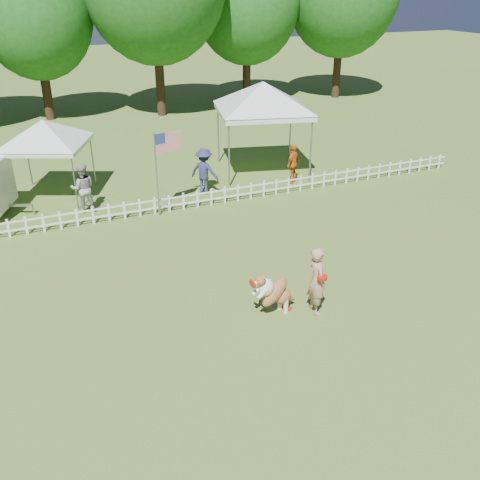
% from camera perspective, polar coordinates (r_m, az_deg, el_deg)
% --- Properties ---
extents(ground, '(120.00, 120.00, 0.00)m').
position_cam_1_polar(ground, '(12.59, 5.10, -7.91)').
color(ground, '#3A6D22').
rests_on(ground, ground).
extents(picket_fence, '(22.00, 0.08, 0.60)m').
position_cam_1_polar(picket_fence, '(18.19, -5.30, 4.25)').
color(picket_fence, white).
rests_on(picket_fence, ground).
extents(handler, '(0.45, 0.64, 1.66)m').
position_cam_1_polar(handler, '(12.35, 8.21, -4.30)').
color(handler, tan).
rests_on(handler, ground).
extents(dog, '(1.22, 0.64, 1.20)m').
position_cam_1_polar(dog, '(12.25, 3.76, -5.55)').
color(dog, brown).
rests_on(dog, ground).
extents(frisbee_on_turf, '(0.27, 0.27, 0.02)m').
position_cam_1_polar(frisbee_on_turf, '(12.79, 5.01, -7.25)').
color(frisbee_on_turf, red).
rests_on(frisbee_on_turf, ground).
extents(canopy_tent_left, '(3.44, 3.44, 2.70)m').
position_cam_1_polar(canopy_tent_left, '(19.99, -19.75, 8.03)').
color(canopy_tent_left, silver).
rests_on(canopy_tent_left, ground).
extents(canopy_tent_right, '(4.08, 4.08, 3.48)m').
position_cam_1_polar(canopy_tent_right, '(21.42, 2.38, 11.74)').
color(canopy_tent_right, silver).
rests_on(canopy_tent_right, ground).
extents(flag_pole, '(1.05, 0.42, 2.76)m').
position_cam_1_polar(flag_pole, '(17.39, -8.87, 6.81)').
color(flag_pole, gray).
rests_on(flag_pole, ground).
extents(spectator_a, '(0.87, 0.71, 1.64)m').
position_cam_1_polar(spectator_a, '(18.46, -16.40, 5.34)').
color(spectator_a, '#959499').
rests_on(spectator_a, ground).
extents(spectator_b, '(1.18, 1.22, 1.67)m').
position_cam_1_polar(spectator_b, '(19.35, -3.83, 7.34)').
color(spectator_b, '#252950').
rests_on(spectator_b, ground).
extents(spectator_c, '(0.93, 0.81, 1.51)m').
position_cam_1_polar(spectator_c, '(20.51, 5.68, 8.12)').
color(spectator_c, '#C55E17').
rests_on(spectator_c, ground).
extents(tree_center_left, '(6.00, 6.00, 9.80)m').
position_cam_1_polar(tree_center_left, '(31.75, -20.89, 20.63)').
color(tree_center_left, '#194D16').
rests_on(tree_center_left, ground).
extents(tree_right, '(6.20, 6.20, 10.40)m').
position_cam_1_polar(tree_right, '(34.68, 0.74, 23.00)').
color(tree_right, '#194D16').
rests_on(tree_right, ground).
extents(tree_far_right, '(7.00, 7.00, 11.40)m').
position_cam_1_polar(tree_far_right, '(36.67, 10.83, 23.53)').
color(tree_far_right, '#194D16').
rests_on(tree_far_right, ground).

